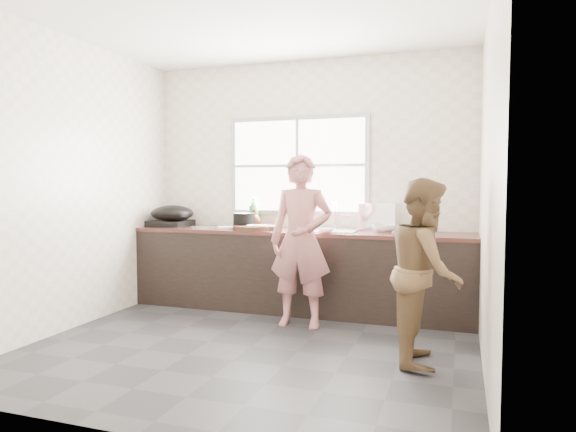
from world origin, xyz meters
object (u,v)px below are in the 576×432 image
(bowl_held, at_px, (326,230))
(bottle_brown_tall, at_px, (251,219))
(bottle_brown_short, at_px, (254,219))
(dish_rack, at_px, (380,217))
(plate_food, at_px, (226,228))
(pot_lid_right, at_px, (205,227))
(bowl_crabs, at_px, (384,229))
(glass_jar, at_px, (238,224))
(bottle_green, at_px, (253,212))
(pot_lid_left, at_px, (201,227))
(person_side, at_px, (426,271))
(bowl_mince, at_px, (257,228))
(black_pot, at_px, (244,221))
(woman, at_px, (301,246))
(wok, at_px, (172,213))
(cutting_board, at_px, (255,228))
(burner, at_px, (171,223))

(bowl_held, relative_size, bottle_brown_tall, 1.03)
(bottle_brown_short, distance_m, dish_rack, 1.39)
(plate_food, xyz_separation_m, dish_rack, (1.64, 0.27, 0.14))
(bottle_brown_short, xyz_separation_m, pot_lid_right, (-0.50, -0.24, -0.09))
(bowl_crabs, bearing_deg, glass_jar, -175.96)
(glass_jar, bearing_deg, pot_lid_right, -171.85)
(bottle_green, height_order, pot_lid_left, bottle_green)
(person_side, height_order, bowl_mince, person_side)
(person_side, relative_size, bottle_green, 4.13)
(black_pot, height_order, pot_lid_right, black_pot)
(black_pot, relative_size, pot_lid_left, 0.99)
(person_side, xyz_separation_m, black_pot, (-2.00, 1.18, 0.25))
(woman, distance_m, black_pot, 0.99)
(bowl_mince, relative_size, bottle_green, 0.67)
(bottle_brown_tall, bearing_deg, bowl_crabs, -5.50)
(bottle_brown_tall, height_order, wok, wok)
(cutting_board, distance_m, black_pot, 0.19)
(wok, height_order, pot_lid_right, wok)
(bowl_mince, bearing_deg, plate_food, 165.06)
(black_pot, xyz_separation_m, dish_rack, (1.44, 0.26, 0.06))
(person_side, height_order, pot_lid_left, person_side)
(bottle_green, bearing_deg, bowl_crabs, -5.61)
(pot_lid_left, bearing_deg, bottle_brown_short, 18.97)
(bottle_brown_tall, distance_m, wok, 0.91)
(plate_food, bearing_deg, dish_rack, 9.46)
(plate_food, height_order, dish_rack, dish_rack)
(wok, distance_m, pot_lid_left, 0.40)
(bowl_crabs, distance_m, bottle_brown_tall, 1.54)
(wok, bearing_deg, black_pot, -0.12)
(bowl_mince, xyz_separation_m, bottle_brown_short, (-0.16, 0.31, 0.06))
(black_pot, bearing_deg, burner, 175.12)
(bowl_crabs, distance_m, bowl_held, 0.61)
(dish_rack, relative_size, pot_lid_right, 1.62)
(bottle_brown_tall, bearing_deg, pot_lid_right, -143.59)
(bowl_mince, height_order, pot_lid_left, bowl_mince)
(bowl_crabs, bearing_deg, burner, -179.41)
(plate_food, bearing_deg, bottle_green, 52.48)
(bowl_mince, xyz_separation_m, bowl_held, (0.76, -0.06, 0.00))
(bottle_green, bearing_deg, bowl_held, -24.58)
(black_pot, bearing_deg, woman, -32.96)
(bowl_mince, height_order, pot_lid_right, bowl_mince)
(bowl_mince, bearing_deg, burner, 169.81)
(burner, xyz_separation_m, pot_lid_left, (0.45, -0.10, -0.03))
(bowl_mince, xyz_separation_m, glass_jar, (-0.28, 0.13, 0.02))
(person_side, bearing_deg, bowl_mince, 56.12)
(burner, bearing_deg, wok, -47.66)
(cutting_board, xyz_separation_m, burner, (-1.13, 0.16, 0.01))
(cutting_board, bearing_deg, dish_rack, 14.50)
(person_side, bearing_deg, dish_rack, 17.89)
(bowl_crabs, relative_size, pot_lid_right, 0.85)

